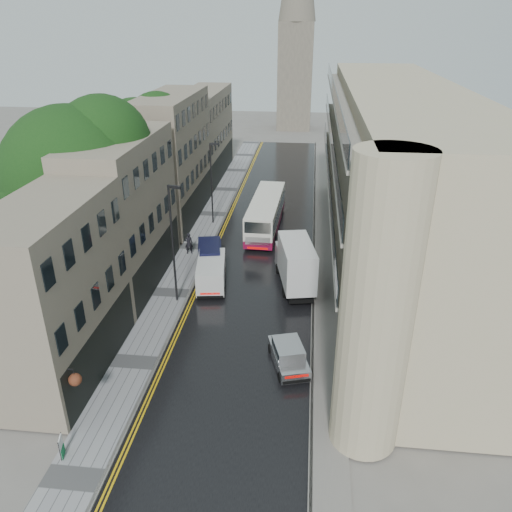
% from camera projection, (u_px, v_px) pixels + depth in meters
% --- Properties ---
extents(road, '(9.00, 85.00, 0.02)m').
position_uv_depth(road, '(262.00, 251.00, 43.79)').
color(road, black).
rests_on(road, ground).
extents(left_sidewalk, '(2.70, 85.00, 0.12)m').
position_uv_depth(left_sidewalk, '(196.00, 247.00, 44.35)').
color(left_sidewalk, gray).
rests_on(left_sidewalk, ground).
extents(right_sidewalk, '(1.80, 85.00, 0.12)m').
position_uv_depth(right_sidewalk, '(323.00, 253.00, 43.23)').
color(right_sidewalk, slate).
rests_on(right_sidewalk, ground).
extents(old_shop_row, '(4.50, 56.00, 12.00)m').
position_uv_depth(old_shop_row, '(159.00, 173.00, 44.39)').
color(old_shop_row, gray).
rests_on(old_shop_row, ground).
extents(modern_block, '(8.00, 40.00, 14.00)m').
position_uv_depth(modern_block, '(393.00, 183.00, 38.41)').
color(modern_block, tan).
rests_on(modern_block, ground).
extents(church_spire, '(6.40, 6.40, 40.00)m').
position_uv_depth(church_spire, '(297.00, 8.00, 84.03)').
color(church_spire, gray).
rests_on(church_spire, ground).
extents(tree_near, '(10.56, 10.56, 13.89)m').
position_uv_depth(tree_near, '(76.00, 198.00, 35.32)').
color(tree_near, black).
rests_on(tree_near, ground).
extents(tree_far, '(9.24, 9.24, 12.46)m').
position_uv_depth(tree_far, '(140.00, 161.00, 47.26)').
color(tree_far, black).
rests_on(tree_far, ground).
extents(cream_bus, '(2.95, 11.32, 3.06)m').
position_uv_depth(cream_bus, '(249.00, 225.00, 45.04)').
color(cream_bus, white).
rests_on(cream_bus, road).
extents(white_lorry, '(3.52, 7.48, 3.78)m').
position_uv_depth(white_lorry, '(285.00, 274.00, 35.70)').
color(white_lorry, silver).
rests_on(white_lorry, road).
extents(silver_hatchback, '(2.72, 4.19, 1.45)m').
position_uv_depth(silver_hatchback, '(281.00, 371.00, 27.70)').
color(silver_hatchback, '#9C9CA1').
rests_on(silver_hatchback, road).
extents(white_van, '(2.68, 4.96, 2.14)m').
position_uv_depth(white_van, '(197.00, 283.00, 36.10)').
color(white_van, silver).
rests_on(white_van, road).
extents(navy_van, '(2.74, 4.91, 2.36)m').
position_uv_depth(navy_van, '(199.00, 266.00, 38.47)').
color(navy_van, black).
rests_on(navy_van, road).
extents(pedestrian, '(0.81, 0.68, 1.89)m').
position_uv_depth(pedestrian, '(189.00, 243.00, 42.63)').
color(pedestrian, black).
rests_on(pedestrian, left_sidewalk).
extents(lamp_post_near, '(0.99, 0.45, 8.57)m').
position_uv_depth(lamp_post_near, '(173.00, 246.00, 34.05)').
color(lamp_post_near, black).
rests_on(lamp_post_near, left_sidewalk).
extents(lamp_post_far, '(0.90, 0.31, 7.87)m').
position_uv_depth(lamp_post_far, '(212.00, 184.00, 47.85)').
color(lamp_post_far, black).
rests_on(lamp_post_far, left_sidewalk).
extents(estate_sign, '(0.25, 0.63, 1.06)m').
position_uv_depth(estate_sign, '(61.00, 447.00, 22.89)').
color(estate_sign, white).
rests_on(estate_sign, left_sidewalk).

